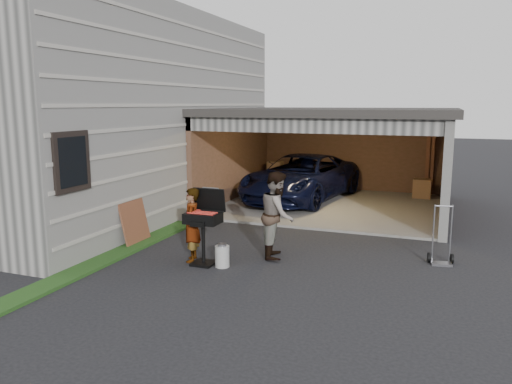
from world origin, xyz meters
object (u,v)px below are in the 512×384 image
woman (191,225)px  minivan (301,179)px  plywood_panel (135,223)px  hand_truck (441,253)px  propane_tank (222,256)px  man (277,215)px  bbq_grill (204,220)px

woman → minivan: bearing=155.4°
woman → plywood_panel: (-1.74, 0.63, -0.25)m
hand_truck → propane_tank: bearing=-166.6°
man → woman: bearing=105.7°
bbq_grill → propane_tank: bbq_grill is taller
hand_truck → bbq_grill: bearing=-169.0°
minivan → man: 5.83m
bbq_grill → propane_tank: (0.39, -0.03, -0.66)m
minivan → propane_tank: (0.37, -6.70, -0.50)m
minivan → hand_truck: size_ratio=4.41×
man → bbq_grill: bearing=114.6°
propane_tank → plywood_panel: (-2.44, 0.74, 0.27)m
minivan → plywood_panel: 6.31m
plywood_panel → man: bearing=4.1°
minivan → bbq_grill: 6.67m
minivan → bbq_grill: (-0.02, -6.66, 0.16)m
man → hand_truck: 3.23m
minivan → plywood_panel: minivan is taller
man → hand_truck: size_ratio=1.51×
minivan → bbq_grill: bbq_grill is taller
bbq_grill → hand_truck: size_ratio=1.26×
minivan → propane_tank: 6.72m
minivan → plywood_panel: (-2.07, -5.95, -0.23)m
hand_truck → plywood_panel: bearing=178.3°
man → propane_tank: size_ratio=4.26×
bbq_grill → plywood_panel: bbq_grill is taller
bbq_grill → hand_truck: bbq_grill is taller
bbq_grill → propane_tank: 0.76m
minivan → bbq_grill: size_ratio=3.51×
woman → hand_truck: 4.84m
propane_tank → hand_truck: size_ratio=0.35×
propane_tank → plywood_panel: 2.56m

